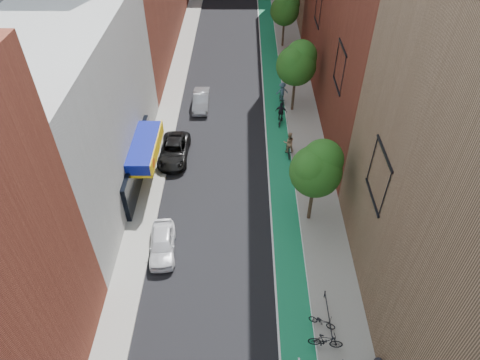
{
  "coord_description": "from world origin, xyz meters",
  "views": [
    {
      "loc": [
        0.99,
        -10.59,
        21.94
      ],
      "look_at": [
        0.79,
        12.38,
        1.5
      ],
      "focal_mm": 32.0,
      "sensor_mm": 36.0,
      "label": 1
    }
  ],
  "objects_px": {
    "parked_car_white": "(162,244)",
    "parked_car_silver": "(201,100)",
    "cyclist_lane_far": "(282,94)",
    "cyclist_lane_mid": "(281,116)",
    "parked_car_black": "(174,151)",
    "cyclist_lane_near": "(289,146)"
  },
  "relations": [
    {
      "from": "parked_car_silver",
      "to": "cyclist_lane_mid",
      "type": "bearing_deg",
      "value": -21.64
    },
    {
      "from": "parked_car_black",
      "to": "cyclist_lane_far",
      "type": "height_order",
      "value": "cyclist_lane_far"
    },
    {
      "from": "cyclist_lane_far",
      "to": "parked_car_black",
      "type": "bearing_deg",
      "value": 30.18
    },
    {
      "from": "cyclist_lane_mid",
      "to": "cyclist_lane_far",
      "type": "bearing_deg",
      "value": -81.1
    },
    {
      "from": "parked_car_silver",
      "to": "cyclist_lane_far",
      "type": "relative_size",
      "value": 1.97
    },
    {
      "from": "parked_car_white",
      "to": "cyclist_lane_far",
      "type": "height_order",
      "value": "cyclist_lane_far"
    },
    {
      "from": "cyclist_lane_near",
      "to": "cyclist_lane_mid",
      "type": "xyz_separation_m",
      "value": [
        -0.34,
        4.54,
        -0.07
      ]
    },
    {
      "from": "cyclist_lane_near",
      "to": "cyclist_lane_far",
      "type": "bearing_deg",
      "value": -94.59
    },
    {
      "from": "cyclist_lane_mid",
      "to": "cyclist_lane_near",
      "type": "bearing_deg",
      "value": 108.42
    },
    {
      "from": "parked_car_white",
      "to": "cyclist_lane_near",
      "type": "xyz_separation_m",
      "value": [
        8.86,
        10.14,
        0.24
      ]
    },
    {
      "from": "parked_car_black",
      "to": "cyclist_lane_far",
      "type": "xyz_separation_m",
      "value": [
        9.3,
        8.58,
        0.3
      ]
    },
    {
      "from": "parked_car_white",
      "to": "parked_car_silver",
      "type": "relative_size",
      "value": 0.95
    },
    {
      "from": "parked_car_silver",
      "to": "cyclist_lane_far",
      "type": "distance_m",
      "value": 7.74
    },
    {
      "from": "parked_car_black",
      "to": "cyclist_lane_mid",
      "type": "relative_size",
      "value": 2.29
    },
    {
      "from": "cyclist_lane_far",
      "to": "cyclist_lane_near",
      "type": "bearing_deg",
      "value": 77.48
    },
    {
      "from": "parked_car_black",
      "to": "cyclist_lane_near",
      "type": "xyz_separation_m",
      "value": [
        9.3,
        0.43,
        0.24
      ]
    },
    {
      "from": "parked_car_silver",
      "to": "cyclist_lane_mid",
      "type": "height_order",
      "value": "cyclist_lane_mid"
    },
    {
      "from": "parked_car_black",
      "to": "parked_car_silver",
      "type": "xyz_separation_m",
      "value": [
        1.6,
        7.8,
        0.0
      ]
    },
    {
      "from": "parked_car_black",
      "to": "cyclist_lane_mid",
      "type": "height_order",
      "value": "cyclist_lane_mid"
    },
    {
      "from": "cyclist_lane_mid",
      "to": "parked_car_black",
      "type": "bearing_deg",
      "value": 43.18
    },
    {
      "from": "cyclist_lane_far",
      "to": "cyclist_lane_mid",
      "type": "bearing_deg",
      "value": 72.18
    },
    {
      "from": "parked_car_white",
      "to": "cyclist_lane_mid",
      "type": "height_order",
      "value": "cyclist_lane_mid"
    }
  ]
}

